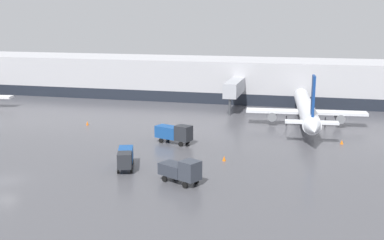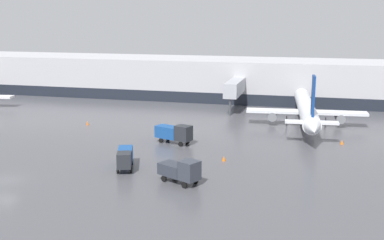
{
  "view_description": "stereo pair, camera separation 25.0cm",
  "coord_description": "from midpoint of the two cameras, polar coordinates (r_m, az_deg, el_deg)",
  "views": [
    {
      "loc": [
        33.78,
        -45.5,
        18.52
      ],
      "look_at": [
        16.13,
        23.81,
        3.0
      ],
      "focal_mm": 45.0,
      "sensor_mm": 36.0,
      "label": 1
    },
    {
      "loc": [
        34.02,
        -45.43,
        18.52
      ],
      "look_at": [
        16.13,
        23.81,
        3.0
      ],
      "focal_mm": 45.0,
      "sensor_mm": 36.0,
      "label": 2
    }
  ],
  "objects": [
    {
      "name": "terminal_building",
      "position": [
        113.47,
        -3.19,
        5.13
      ],
      "size": [
        160.0,
        27.52,
        9.0
      ],
      "color": "#B2B2B7",
      "rests_on": "ground_plane"
    },
    {
      "name": "traffic_cone_4",
      "position": [
        63.0,
        3.71,
        -4.57
      ],
      "size": [
        0.48,
        0.48,
        0.65
      ],
      "color": "orange",
      "rests_on": "ground_plane"
    },
    {
      "name": "ground_plane",
      "position": [
        59.66,
        -21.41,
        -6.72
      ],
      "size": [
        320.0,
        320.0,
        0.0
      ],
      "primitive_type": "plane",
      "color": "#4C4C51"
    },
    {
      "name": "service_truck_1",
      "position": [
        54.37,
        -1.4,
        -5.96
      ],
      "size": [
        5.41,
        4.08,
        2.87
      ],
      "rotation": [
        0.0,
        0.0,
        5.81
      ],
      "color": "#2D333D",
      "rests_on": "ground_plane"
    },
    {
      "name": "service_truck_0",
      "position": [
        71.02,
        -2.21,
        -1.51
      ],
      "size": [
        6.03,
        3.69,
        2.91
      ],
      "rotation": [
        0.0,
        0.0,
        5.94
      ],
      "color": "#19478C",
      "rests_on": "ground_plane"
    },
    {
      "name": "parked_jet_2",
      "position": [
        84.36,
        13.27,
        1.29
      ],
      "size": [
        20.39,
        35.19,
        10.16
      ],
      "rotation": [
        0.0,
        0.0,
        1.66
      ],
      "color": "silver",
      "rests_on": "ground_plane"
    },
    {
      "name": "traffic_cone_3",
      "position": [
        74.29,
        17.24,
        -2.5
      ],
      "size": [
        0.47,
        0.47,
        0.64
      ],
      "color": "orange",
      "rests_on": "ground_plane"
    },
    {
      "name": "service_truck_2",
      "position": [
        59.91,
        -8.03,
        -4.37
      ],
      "size": [
        3.33,
        5.57,
        2.52
      ],
      "rotation": [
        0.0,
        0.0,
        5.04
      ],
      "color": "#19478C",
      "rests_on": "ground_plane"
    },
    {
      "name": "traffic_cone_2",
      "position": [
        85.2,
        -12.38,
        -0.36
      ],
      "size": [
        0.44,
        0.44,
        0.71
      ],
      "color": "orange",
      "rests_on": "ground_plane"
    }
  ]
}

